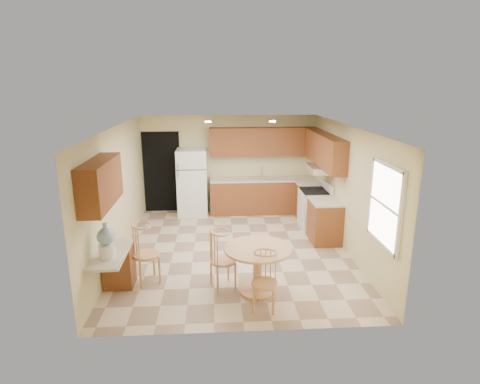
{
  "coord_description": "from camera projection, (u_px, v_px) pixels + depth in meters",
  "views": [
    {
      "loc": [
        -0.36,
        -7.54,
        3.32
      ],
      "look_at": [
        0.13,
        0.3,
        1.15
      ],
      "focal_mm": 30.0,
      "sensor_mm": 36.0,
      "label": 1
    }
  ],
  "objects": [
    {
      "name": "desk_top",
      "position": [
        111.0,
        253.0,
        6.21
      ],
      "size": [
        0.5,
        1.2,
        0.04
      ],
      "primitive_type": "cube",
      "color": "beige",
      "rests_on": "desk_pedestal"
    },
    {
      "name": "base_cab_right_b",
      "position": [
        325.0,
        222.0,
        8.55
      ],
      "size": [
        0.6,
        0.8,
        0.87
      ],
      "primitive_type": "cube",
      "color": "brown",
      "rests_on": "floor"
    },
    {
      "name": "upper_cab_back",
      "position": [
        263.0,
        141.0,
        10.21
      ],
      "size": [
        2.75,
        0.33,
        0.7
      ],
      "primitive_type": "cube",
      "color": "brown",
      "rests_on": "wall_back"
    },
    {
      "name": "upper_cab_right",
      "position": [
        324.0,
        150.0,
        8.96
      ],
      "size": [
        0.33,
        2.42,
        0.7
      ],
      "primitive_type": "cube",
      "color": "brown",
      "rests_on": "wall_right"
    },
    {
      "name": "water_crock",
      "position": [
        106.0,
        242.0,
        5.96
      ],
      "size": [
        0.26,
        0.26,
        0.54
      ],
      "color": "white",
      "rests_on": "desk_top"
    },
    {
      "name": "desk_pedestal",
      "position": [
        119.0,
        266.0,
        6.68
      ],
      "size": [
        0.48,
        0.42,
        0.72
      ],
      "primitive_type": "cube",
      "color": "brown",
      "rests_on": "floor"
    },
    {
      "name": "floor",
      "position": [
        234.0,
        250.0,
        8.16
      ],
      "size": [
        5.5,
        5.5,
        0.0
      ],
      "primitive_type": "plane",
      "color": "beige",
      "rests_on": "ground"
    },
    {
      "name": "can_light_b",
      "position": [
        273.0,
        121.0,
        8.71
      ],
      "size": [
        0.14,
        0.14,
        0.02
      ],
      "primitive_type": "cylinder",
      "color": "white",
      "rests_on": "ceiling"
    },
    {
      "name": "ceiling",
      "position": [
        234.0,
        127.0,
        7.5
      ],
      "size": [
        4.5,
        5.5,
        0.02
      ],
      "primitive_type": "cube",
      "color": "white",
      "rests_on": "wall_back"
    },
    {
      "name": "chair_desk",
      "position": [
        145.0,
        250.0,
        6.65
      ],
      "size": [
        0.45,
        0.58,
        1.03
      ],
      "rotation": [
        0.0,
        0.0,
        -1.14
      ],
      "color": "tan",
      "rests_on": "floor"
    },
    {
      "name": "wall_back",
      "position": [
        229.0,
        164.0,
        10.48
      ],
      "size": [
        4.5,
        0.02,
        2.5
      ],
      "primitive_type": "cube",
      "color": "#C7B986",
      "rests_on": "floor"
    },
    {
      "name": "refrigerator",
      "position": [
        192.0,
        182.0,
        10.19
      ],
      "size": [
        0.75,
        0.73,
        1.69
      ],
      "color": "white",
      "rests_on": "floor"
    },
    {
      "name": "doorway",
      "position": [
        162.0,
        172.0,
        10.41
      ],
      "size": [
        0.9,
        0.02,
        2.1
      ],
      "primitive_type": "cube",
      "color": "black",
      "rests_on": "floor"
    },
    {
      "name": "base_cab_right_a",
      "position": [
        309.0,
        202.0,
        9.95
      ],
      "size": [
        0.6,
        0.59,
        0.87
      ],
      "primitive_type": "cube",
      "color": "brown",
      "rests_on": "floor"
    },
    {
      "name": "wall_left",
      "position": [
        117.0,
        193.0,
        7.69
      ],
      "size": [
        0.02,
        5.5,
        2.5
      ],
      "primitive_type": "cube",
      "color": "#C7B986",
      "rests_on": "floor"
    },
    {
      "name": "range_hood",
      "position": [
        320.0,
        169.0,
        9.04
      ],
      "size": [
        0.5,
        0.76,
        0.14
      ],
      "primitive_type": "cube",
      "color": "silver",
      "rests_on": "upper_cab_right"
    },
    {
      "name": "counter_right_b",
      "position": [
        326.0,
        201.0,
        8.43
      ],
      "size": [
        0.63,
        0.8,
        0.04
      ],
      "primitive_type": "cube",
      "color": "beige",
      "rests_on": "base_cab_right_b"
    },
    {
      "name": "counter_right_a",
      "position": [
        310.0,
        184.0,
        9.83
      ],
      "size": [
        0.63,
        0.59,
        0.04
      ],
      "primitive_type": "cube",
      "color": "beige",
      "rests_on": "base_cab_right_a"
    },
    {
      "name": "wall_front",
      "position": [
        245.0,
        247.0,
        5.18
      ],
      "size": [
        4.5,
        0.02,
        2.5
      ],
      "primitive_type": "cube",
      "color": "#C7B986",
      "rests_on": "floor"
    },
    {
      "name": "can_light_a",
      "position": [
        208.0,
        122.0,
        8.63
      ],
      "size": [
        0.14,
        0.14,
        0.02
      ],
      "primitive_type": "cylinder",
      "color": "white",
      "rests_on": "ceiling"
    },
    {
      "name": "upper_cab_left",
      "position": [
        101.0,
        183.0,
        6.0
      ],
      "size": [
        0.33,
        1.4,
        0.7
      ],
      "primitive_type": "cube",
      "color": "brown",
      "rests_on": "wall_left"
    },
    {
      "name": "stove",
      "position": [
        315.0,
        209.0,
        9.29
      ],
      "size": [
        0.65,
        0.76,
        1.09
      ],
      "color": "white",
      "rests_on": "floor"
    },
    {
      "name": "counter_back",
      "position": [
        263.0,
        179.0,
        10.34
      ],
      "size": [
        2.75,
        0.63,
        0.04
      ],
      "primitive_type": "cube",
      "color": "beige",
      "rests_on": "base_cab_back"
    },
    {
      "name": "wall_right",
      "position": [
        347.0,
        189.0,
        7.97
      ],
      "size": [
        0.02,
        5.5,
        2.5
      ],
      "primitive_type": "cube",
      "color": "#C7B986",
      "rests_on": "floor"
    },
    {
      "name": "sink",
      "position": [
        262.0,
        178.0,
        10.33
      ],
      "size": [
        0.78,
        0.44,
        0.01
      ],
      "primitive_type": "cube",
      "color": "silver",
      "rests_on": "counter_back"
    },
    {
      "name": "base_cab_back",
      "position": [
        263.0,
        196.0,
        10.46
      ],
      "size": [
        2.75,
        0.6,
        0.87
      ],
      "primitive_type": "cube",
      "color": "brown",
      "rests_on": "floor"
    },
    {
      "name": "chair_table_a",
      "position": [
        223.0,
        256.0,
        6.48
      ],
      "size": [
        0.44,
        0.56,
        0.99
      ],
      "rotation": [
        0.0,
        0.0,
        -1.22
      ],
      "color": "tan",
      "rests_on": "floor"
    },
    {
      "name": "window",
      "position": [
        386.0,
        205.0,
        6.12
      ],
      "size": [
        0.06,
        1.12,
        1.3
      ],
      "color": "white",
      "rests_on": "wall_right"
    },
    {
      "name": "dining_table",
      "position": [
        258.0,
        264.0,
        6.38
      ],
      "size": [
        1.08,
        1.08,
        0.8
      ],
      "rotation": [
        0.0,
        0.0,
        0.02
      ],
      "color": "tan",
      "rests_on": "floor"
    },
    {
      "name": "chair_table_b",
      "position": [
        265.0,
        279.0,
        5.84
      ],
      "size": [
        0.4,
        0.41,
        0.9
      ],
      "rotation": [
        0.0,
        0.0,
        2.93
      ],
      "color": "tan",
      "rests_on": "floor"
    }
  ]
}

